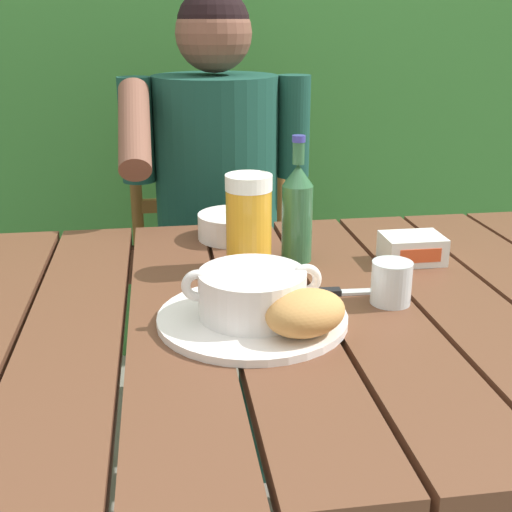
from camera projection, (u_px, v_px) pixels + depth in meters
The scene contains 13 objects.
dining_table at pixel (273, 355), 1.09m from camera, with size 1.39×0.94×0.74m.
hedge_backdrop at pixel (269, 28), 2.47m from camera, with size 4.05×0.95×2.69m.
chair_near_diner at pixel (214, 265), 1.99m from camera, with size 0.48×0.42×0.99m.
person_eating at pixel (217, 200), 1.72m from camera, with size 0.48×0.47×1.26m.
serving_plate at pixel (252, 318), 1.01m from camera, with size 0.29×0.29×0.01m.
soup_bowl at pixel (252, 292), 1.00m from camera, with size 0.21×0.16×0.08m.
bread_roll at pixel (306, 313), 0.94m from camera, with size 0.15×0.13×0.06m.
beer_glass at pixel (249, 222), 1.20m from camera, with size 0.08×0.08×0.18m.
beer_bottle at pixel (297, 211), 1.24m from camera, with size 0.06×0.06×0.24m.
water_glass_small at pixel (391, 283), 1.07m from camera, with size 0.07×0.07×0.07m.
butter_tub at pixel (412, 248), 1.26m from camera, with size 0.11×0.09×0.05m.
table_knife at pixel (339, 292), 1.11m from camera, with size 0.14×0.03×0.01m.
diner_bowl at pixel (234, 226), 1.39m from camera, with size 0.15×0.15×0.05m.
Camera 1 is at (-0.17, -0.96, 1.18)m, focal length 46.54 mm.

